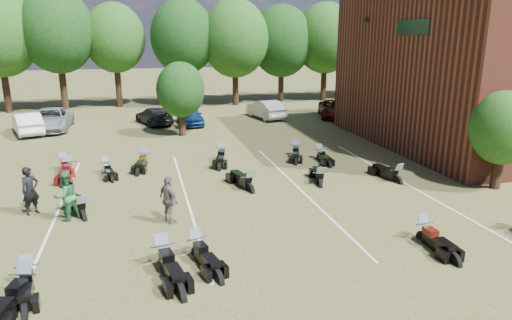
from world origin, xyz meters
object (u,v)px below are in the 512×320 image
object	(u,v)px
person_grey	(169,200)
motorcycle_14	(70,175)
car_4	(190,115)
person_green	(66,196)
motorcycle_0	(30,285)
person_black	(30,191)
motorcycle_3	(164,266)

from	to	relation	value
person_grey	motorcycle_14	size ratio (longest dim) A/B	0.73
car_4	person_green	world-z (taller)	person_green
motorcycle_0	car_4	bearing A→B (deg)	64.40
motorcycle_14	person_black	bearing A→B (deg)	-95.56
person_black	person_grey	bearing A→B (deg)	-63.64
person_green	motorcycle_14	size ratio (longest dim) A/B	0.77
motorcycle_3	person_black	bearing A→B (deg)	119.57
car_4	person_green	distance (m)	18.52
person_grey	motorcycle_3	world-z (taller)	person_grey
person_black	motorcycle_0	xyz separation A→B (m)	(0.98, -5.58, -0.93)
person_black	motorcycle_3	distance (m)	7.19
person_green	motorcycle_0	world-z (taller)	person_green
person_grey	motorcycle_14	world-z (taller)	person_grey
motorcycle_14	person_green	bearing A→B (deg)	-80.96
car_4	motorcycle_3	distance (m)	22.08
car_4	motorcycle_14	bearing A→B (deg)	-125.34
person_black	person_grey	size ratio (longest dim) A/B	1.04
person_black	motorcycle_14	distance (m)	5.13
car_4	person_black	xyz separation A→B (m)	(-7.81, -16.42, 0.22)
person_grey	motorcycle_3	size ratio (longest dim) A/B	0.72
person_green	person_black	bearing A→B (deg)	-71.38
motorcycle_3	person_green	bearing A→B (deg)	114.91
motorcycle_3	motorcycle_14	distance (m)	11.15
person_green	motorcycle_3	distance (m)	5.60
motorcycle_14	person_grey	bearing A→B (deg)	-56.66
person_black	person_green	world-z (taller)	person_green
person_black	motorcycle_0	bearing A→B (deg)	-120.39
person_black	motorcycle_0	world-z (taller)	person_black
person_black	person_green	size ratio (longest dim) A/B	0.99
car_4	person_black	size ratio (longest dim) A/B	2.23
person_green	motorcycle_0	bearing A→B (deg)	47.57
person_black	motorcycle_14	xyz separation A→B (m)	(0.66, 5.00, -0.93)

